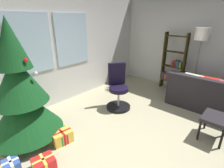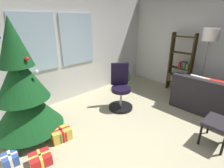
% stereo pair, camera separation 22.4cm
% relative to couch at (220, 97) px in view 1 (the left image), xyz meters
% --- Properties ---
extents(ground_plane, '(5.09, 5.16, 0.10)m').
position_rel_couch_xyz_m(ground_plane, '(-1.92, 0.48, -0.34)').
color(ground_plane, tan).
extents(wall_back_with_windows, '(5.09, 0.12, 2.73)m').
position_rel_couch_xyz_m(wall_back_with_windows, '(-1.94, 3.11, 1.08)').
color(wall_back_with_windows, silver).
rests_on(wall_back_with_windows, ground_plane).
extents(wall_right_with_frames, '(0.12, 5.16, 2.73)m').
position_rel_couch_xyz_m(wall_right_with_frames, '(0.68, 0.48, 1.08)').
color(wall_right_with_frames, silver).
rests_on(wall_right_with_frames, ground_plane).
extents(couch, '(1.63, 1.94, 0.81)m').
position_rel_couch_xyz_m(couch, '(0.00, 0.00, 0.00)').
color(couch, black).
rests_on(couch, ground_plane).
extents(footstool, '(0.49, 0.40, 0.44)m').
position_rel_couch_xyz_m(footstool, '(-1.29, -0.15, 0.08)').
color(footstool, black).
rests_on(footstool, ground_plane).
extents(holiday_tree, '(1.19, 1.19, 2.50)m').
position_rel_couch_xyz_m(holiday_tree, '(-3.43, 2.27, 0.54)').
color(holiday_tree, '#4C331E').
rests_on(holiday_tree, ground_plane).
extents(gift_box_red, '(0.32, 0.29, 0.17)m').
position_rel_couch_xyz_m(gift_box_red, '(-3.58, 1.45, -0.21)').
color(gift_box_red, red).
rests_on(gift_box_red, ground_plane).
extents(gift_box_green, '(0.24, 0.30, 0.19)m').
position_rel_couch_xyz_m(gift_box_green, '(-3.06, 1.75, -0.20)').
color(gift_box_green, '#1E722D').
rests_on(gift_box_green, ground_plane).
extents(gift_box_gold, '(0.35, 0.26, 0.22)m').
position_rel_couch_xyz_m(gift_box_gold, '(-3.11, 1.73, -0.19)').
color(gift_box_gold, gold).
rests_on(gift_box_gold, ground_plane).
extents(gift_box_blue, '(0.23, 0.24, 0.16)m').
position_rel_couch_xyz_m(gift_box_blue, '(-3.90, 1.76, -0.22)').
color(gift_box_blue, '#2D4C99').
rests_on(gift_box_blue, ground_plane).
extents(office_chair, '(0.58, 0.59, 1.05)m').
position_rel_couch_xyz_m(office_chair, '(-1.53, 1.81, 0.12)').
color(office_chair, black).
rests_on(office_chair, ground_plane).
extents(bookshelf, '(0.18, 0.64, 1.63)m').
position_rel_couch_xyz_m(bookshelf, '(0.41, 1.35, 0.42)').
color(bookshelf, '#33290E').
rests_on(bookshelf, ground_plane).
extents(floor_lamp, '(0.33, 0.33, 1.79)m').
position_rel_couch_xyz_m(floor_lamp, '(0.15, 0.67, 1.21)').
color(floor_lamp, slate).
rests_on(floor_lamp, ground_plane).
extents(potted_plant, '(0.50, 0.33, 0.65)m').
position_rel_couch_xyz_m(potted_plant, '(-0.60, 2.55, -0.01)').
color(potted_plant, brown).
rests_on(potted_plant, ground_plane).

